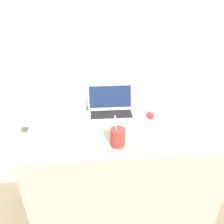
{
  "coord_description": "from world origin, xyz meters",
  "views": [
    {
      "loc": [
        -0.18,
        -0.91,
        1.58
      ],
      "look_at": [
        -0.07,
        0.4,
        0.83
      ],
      "focal_mm": 35.0,
      "sensor_mm": 36.0,
      "label": 1
    }
  ],
  "objects_px": {
    "laptop": "(111,109)",
    "external_keyboard": "(47,120)",
    "computer_mouse": "(151,115)",
    "usb_stick": "(136,110)",
    "drink_cup": "(118,137)"
  },
  "relations": [
    {
      "from": "laptop",
      "to": "usb_stick",
      "type": "relative_size",
      "value": 5.73
    },
    {
      "from": "computer_mouse",
      "to": "drink_cup",
      "type": "bearing_deg",
      "value": -131.91
    },
    {
      "from": "computer_mouse",
      "to": "laptop",
      "type": "bearing_deg",
      "value": 168.85
    },
    {
      "from": "drink_cup",
      "to": "computer_mouse",
      "type": "distance_m",
      "value": 0.41
    },
    {
      "from": "laptop",
      "to": "external_keyboard",
      "type": "relative_size",
      "value": 0.9
    },
    {
      "from": "computer_mouse",
      "to": "external_keyboard",
      "type": "height_order",
      "value": "computer_mouse"
    },
    {
      "from": "drink_cup",
      "to": "computer_mouse",
      "type": "xyz_separation_m",
      "value": [
        0.27,
        0.3,
        -0.05
      ]
    },
    {
      "from": "computer_mouse",
      "to": "usb_stick",
      "type": "xyz_separation_m",
      "value": [
        -0.09,
        0.1,
        -0.01
      ]
    },
    {
      "from": "laptop",
      "to": "drink_cup",
      "type": "distance_m",
      "value": 0.36
    },
    {
      "from": "drink_cup",
      "to": "usb_stick",
      "type": "height_order",
      "value": "drink_cup"
    },
    {
      "from": "external_keyboard",
      "to": "usb_stick",
      "type": "height_order",
      "value": "external_keyboard"
    },
    {
      "from": "computer_mouse",
      "to": "usb_stick",
      "type": "relative_size",
      "value": 1.72
    },
    {
      "from": "external_keyboard",
      "to": "usb_stick",
      "type": "distance_m",
      "value": 0.67
    },
    {
      "from": "computer_mouse",
      "to": "usb_stick",
      "type": "height_order",
      "value": "computer_mouse"
    },
    {
      "from": "computer_mouse",
      "to": "external_keyboard",
      "type": "distance_m",
      "value": 0.75
    }
  ]
}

